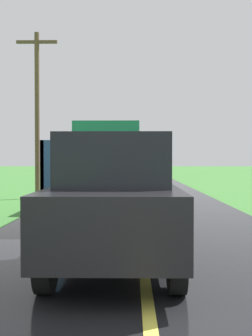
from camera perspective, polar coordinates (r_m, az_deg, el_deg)
banana_truck_near at (r=12.26m, az=-3.11°, el=0.31°), size 2.38×5.82×2.80m
utility_pole_roadside at (r=17.60m, az=-12.60°, el=8.13°), size 1.74×0.20×7.08m
following_car at (r=5.91m, az=-1.56°, el=-4.52°), size 1.74×4.10×1.92m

